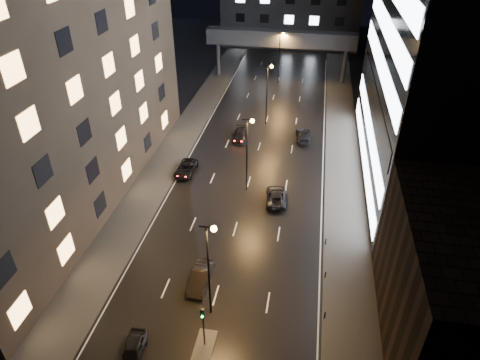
{
  "coord_description": "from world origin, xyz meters",
  "views": [
    {
      "loc": [
        7.19,
        -17.22,
        31.44
      ],
      "look_at": [
        -0.18,
        24.17,
        4.0
      ],
      "focal_mm": 32.0,
      "sensor_mm": 36.0,
      "label": 1
    }
  ],
  "objects": [
    {
      "name": "car_toward_b",
      "position": [
        6.47,
        43.48,
        0.77
      ],
      "size": [
        2.67,
        5.52,
        1.55
      ],
      "primitive_type": "imported",
      "rotation": [
        0.0,
        0.0,
        3.24
      ],
      "color": "black",
      "rests_on": "ground"
    },
    {
      "name": "car_away_b",
      "position": [
        -1.77,
        11.21,
        0.79
      ],
      "size": [
        1.8,
        4.85,
        1.58
      ],
      "primitive_type": "imported",
      "rotation": [
        0.0,
        0.0,
        -0.03
      ],
      "color": "black",
      "rests_on": "ground"
    },
    {
      "name": "car_away_a",
      "position": [
        -5.2,
        2.46,
        0.72
      ],
      "size": [
        2.2,
        4.41,
        1.44
      ],
      "primitive_type": "imported",
      "rotation": [
        0.0,
        0.0,
        0.12
      ],
      "color": "black",
      "rests_on": "ground"
    },
    {
      "name": "streetlight_near",
      "position": [
        0.16,
        8.0,
        6.5
      ],
      "size": [
        1.45,
        0.5,
        10.15
      ],
      "color": "black",
      "rests_on": "ground"
    },
    {
      "name": "building_right_low",
      "position": [
        20.0,
        9.0,
        6.0
      ],
      "size": [
        10.0,
        18.0,
        12.0
      ],
      "primitive_type": "cube",
      "color": "black",
      "rests_on": "ground"
    },
    {
      "name": "skybridge",
      "position": [
        0.0,
        70.0,
        8.34
      ],
      "size": [
        30.0,
        3.0,
        10.0
      ],
      "color": "#333335",
      "rests_on": "ground"
    },
    {
      "name": "streetlight_mid_b",
      "position": [
        0.16,
        48.0,
        6.5
      ],
      "size": [
        1.45,
        0.5,
        10.15
      ],
      "color": "black",
      "rests_on": "ground"
    },
    {
      "name": "bollard_row",
      "position": [
        10.2,
        6.5,
        0.45
      ],
      "size": [
        0.12,
        25.12,
        0.9
      ],
      "color": "black",
      "rests_on": "ground"
    },
    {
      "name": "traffic_signal_near",
      "position": [
        0.3,
        4.49,
        3.09
      ],
      "size": [
        0.28,
        0.34,
        4.4
      ],
      "color": "black",
      "rests_on": "median_island"
    },
    {
      "name": "car_toward_a",
      "position": [
        4.01,
        26.23,
        0.72
      ],
      "size": [
        2.94,
        5.41,
        1.44
      ],
      "primitive_type": "imported",
      "rotation": [
        0.0,
        0.0,
        3.25
      ],
      "color": "black",
      "rests_on": "ground"
    },
    {
      "name": "sidewalk_left",
      "position": [
        -12.5,
        35.0,
        0.07
      ],
      "size": [
        5.0,
        110.0,
        0.15
      ],
      "primitive_type": "cube",
      "color": "#383533",
      "rests_on": "ground"
    },
    {
      "name": "streetlight_mid_a",
      "position": [
        0.16,
        28.0,
        6.5
      ],
      "size": [
        1.45,
        0.5,
        10.15
      ],
      "color": "black",
      "rests_on": "ground"
    },
    {
      "name": "car_away_c",
      "position": [
        -8.86,
        30.65,
        0.71
      ],
      "size": [
        2.42,
        5.11,
        1.41
      ],
      "primitive_type": "imported",
      "rotation": [
        0.0,
        0.0,
        -0.01
      ],
      "color": "black",
      "rests_on": "ground"
    },
    {
      "name": "ground",
      "position": [
        0.0,
        40.0,
        0.0
      ],
      "size": [
        160.0,
        160.0,
        0.0
      ],
      "primitive_type": "plane",
      "color": "black",
      "rests_on": "ground"
    },
    {
      "name": "sidewalk_right",
      "position": [
        12.5,
        35.0,
        0.07
      ],
      "size": [
        5.0,
        110.0,
        0.15
      ],
      "primitive_type": "cube",
      "color": "#383533",
      "rests_on": "ground"
    },
    {
      "name": "building_left",
      "position": [
        -22.5,
        24.0,
        20.0
      ],
      "size": [
        15.0,
        48.0,
        40.0
      ],
      "primitive_type": "cube",
      "color": "#2D2319",
      "rests_on": "ground"
    },
    {
      "name": "car_away_d",
      "position": [
        -3.28,
        41.89,
        0.69
      ],
      "size": [
        2.34,
        4.9,
        1.38
      ],
      "primitive_type": "imported",
      "rotation": [
        0.0,
        0.0,
        0.09
      ],
      "color": "black",
      "rests_on": "ground"
    },
    {
      "name": "streetlight_far",
      "position": [
        0.16,
        68.0,
        6.5
      ],
      "size": [
        1.45,
        0.5,
        10.15
      ],
      "color": "black",
      "rests_on": "ground"
    }
  ]
}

